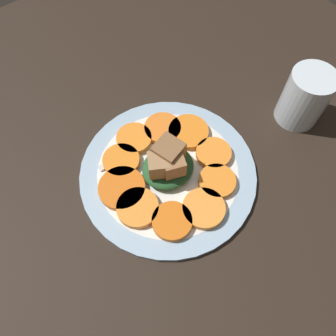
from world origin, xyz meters
The scene contains 15 objects.
table_slab centered at (0.00, 0.00, 1.00)cm, with size 120.00×120.00×2.00cm, color black.
plate centered at (0.00, 0.00, 2.52)cm, with size 30.36×30.36×1.05cm.
carrot_slice_0 centered at (-7.64, -3.62, 3.69)cm, with size 7.28×7.28×1.19cm, color orange.
carrot_slice_1 centered at (-4.45, -7.11, 3.69)cm, with size 6.67×6.67×1.19cm, color orange.
carrot_slice_2 centered at (0.88, -8.61, 3.69)cm, with size 6.34×6.34×1.19cm, color orange.
carrot_slice_3 centered at (5.26, -6.33, 3.69)cm, with size 6.37×6.37×1.19cm, color orange.
carrot_slice_4 centered at (8.16, -1.96, 3.69)cm, with size 7.75×7.75×1.19cm, color orange.
carrot_slice_5 centered at (8.16, 2.44, 3.69)cm, with size 6.81×6.81×1.19cm, color orange.
carrot_slice_6 centered at (5.28, 7.60, 3.69)cm, with size 6.38×6.38×1.19cm, color orange.
carrot_slice_7 centered at (0.07, 9.12, 3.69)cm, with size 6.89×6.89×1.19cm, color orange.
carrot_slice_8 centered at (-4.96, 6.92, 3.69)cm, with size 6.19×6.19×1.19cm, color orange.
carrot_slice_9 centered at (-8.14, 2.55, 3.69)cm, with size 6.18×6.18×1.19cm, color orange.
center_pile centered at (0.07, 0.00, 5.76)cm, with size 9.01×8.11×6.64cm.
fork centered at (-1.25, -6.66, 3.30)cm, with size 19.80×3.37×0.40cm.
water_glass centered at (-26.95, 5.44, 7.24)cm, with size 8.01×8.01×10.48cm.
Camera 1 is at (16.32, 20.38, 52.75)cm, focal length 35.00 mm.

